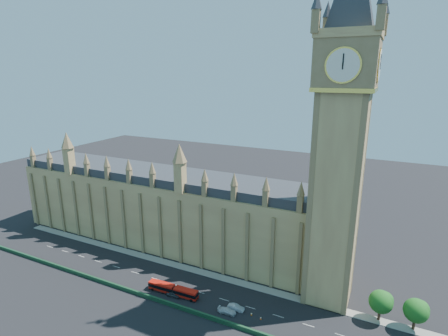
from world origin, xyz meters
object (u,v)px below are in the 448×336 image
at_px(car_grey, 174,294).
at_px(car_white, 227,311).
at_px(red_bus, 173,290).
at_px(car_silver, 236,308).

bearing_deg(car_grey, car_white, -93.00).
relative_size(red_bus, car_silver, 3.40).
distance_m(red_bus, car_grey, 1.38).
xyz_separation_m(car_grey, car_silver, (18.57, 2.41, 0.05)).
relative_size(car_grey, car_silver, 0.90).
xyz_separation_m(red_bus, car_white, (17.75, -0.78, -0.68)).
bearing_deg(car_white, red_bus, 82.79).
relative_size(car_grey, car_white, 0.84).
height_order(car_silver, car_white, car_silver).
height_order(red_bus, car_grey, red_bus).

